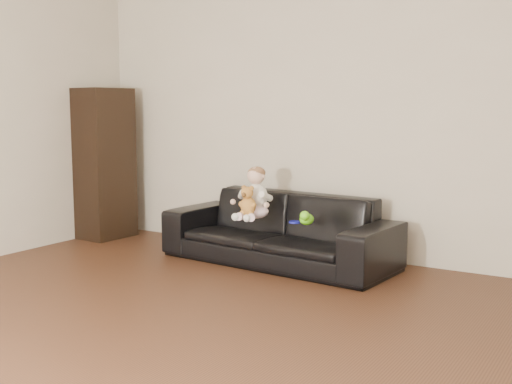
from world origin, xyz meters
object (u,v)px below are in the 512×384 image
Objects in this scene: sofa at (278,229)px; toy_green at (307,219)px; cabinet at (105,164)px; baby at (255,196)px; toy_blue_disc at (295,222)px; toy_rattle at (309,220)px; teddy_bear at (248,201)px.

sofa is 14.81× the size of toy_green.
sofa is 0.39m from toy_green.
baby is (1.83, -0.15, -0.17)m from cabinet.
cabinet reaches higher than toy_blue_disc.
toy_green is at bearing -23.62° from baby.
toy_blue_disc is (-0.12, 0.03, -0.04)m from toy_green.
baby is 0.42m from toy_blue_disc.
sofa is at bearing 156.06° from toy_green.
toy_rattle is at bearing 0.67° from toy_blue_disc.
toy_rattle is at bearing -19.46° from baby.
cabinet is at bearing 176.25° from toy_rattle.
toy_blue_disc is at bearing 164.34° from toy_green.
toy_rattle is (0.00, 0.04, -0.01)m from toy_green.
toy_green is 0.04m from toy_rattle.
toy_rattle is (2.33, -0.15, -0.33)m from cabinet.
cabinet is 2.36m from toy_rattle.
toy_rattle is at bearing -6.10° from teddy_bear.
baby is 6.66× the size of toy_rattle.
toy_green is at bearing -1.03° from cabinet.
teddy_bear reaches higher than toy_blue_disc.
baby is at bearing -141.78° from sofa.
sofa is 21.32× the size of toy_blue_disc.
toy_rattle is (0.34, -0.11, 0.12)m from sofa.
sofa is 0.38m from toy_rattle.
cabinet is at bearing 150.98° from teddy_bear.
sofa is 2.04m from cabinet.
toy_rattle is at bearing -13.54° from sofa.
teddy_bear is at bearing -104.34° from baby.
sofa is at bearing 37.14° from teddy_bear.
cabinet is 22.78× the size of toy_rattle.
teddy_bear reaches higher than toy_green.
cabinet reaches higher than sofa.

